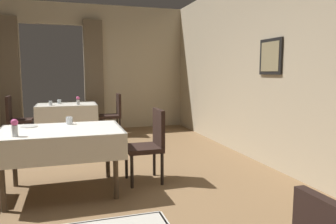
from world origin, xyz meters
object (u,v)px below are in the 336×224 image
object	(u,v)px
chair_far_left	(16,117)
glass_far_b	(59,102)
dining_table_mid	(61,137)
flower_vase_mid	(15,127)
dining_table_far	(67,109)
plate_mid_b	(29,126)
chair_far_right	(113,113)
chair_mid_right	(150,142)
glass_far_c	(51,103)
glass_mid_c	(69,121)
flower_vase_far	(78,100)

from	to	relation	value
chair_far_left	glass_far_b	distance (m)	0.88
dining_table_mid	flower_vase_mid	distance (m)	0.57
dining_table_far	plate_mid_b	size ratio (longest dim) A/B	6.06
dining_table_mid	chair_far_left	world-z (taller)	chair_far_left
chair_far_right	dining_table_far	bearing A→B (deg)	-173.22
chair_mid_right	flower_vase_mid	distance (m)	1.58
dining_table_mid	chair_mid_right	xyz separation A→B (m)	(1.07, 0.07, -0.14)
flower_vase_mid	chair_far_left	bearing A→B (deg)	98.27
dining_table_mid	plate_mid_b	world-z (taller)	plate_mid_b
dining_table_mid	glass_far_b	world-z (taller)	glass_far_b
chair_mid_right	glass_far_c	size ratio (longest dim) A/B	10.36
dining_table_mid	chair_mid_right	bearing A→B (deg)	4.01
chair_far_left	glass_far_b	bearing A→B (deg)	0.67
dining_table_mid	glass_mid_c	world-z (taller)	glass_mid_c
glass_far_c	dining_table_mid	bearing A→B (deg)	-84.96
dining_table_mid	dining_table_far	size ratio (longest dim) A/B	1.15
dining_table_far	glass_mid_c	world-z (taller)	glass_mid_c
flower_vase_far	glass_far_b	distance (m)	0.50
plate_mid_b	glass_far_c	world-z (taller)	glass_far_c
glass_mid_c	glass_far_b	size ratio (longest dim) A/B	1.03
chair_mid_right	glass_far_c	xyz separation A→B (m)	(-1.32, 2.76, 0.28)
dining_table_far	flower_vase_far	size ratio (longest dim) A/B	6.91
chair_far_right	glass_far_c	bearing A→B (deg)	-164.09
chair_mid_right	chair_far_right	xyz separation A→B (m)	(-0.04, 3.12, 0.00)
dining_table_mid	glass_mid_c	xyz separation A→B (m)	(0.09, 0.33, 0.14)
chair_mid_right	glass_mid_c	distance (m)	1.05
glass_far_c	dining_table_far	bearing A→B (deg)	39.56
dining_table_far	flower_vase_mid	bearing A→B (deg)	-98.07
glass_far_c	plate_mid_b	bearing A→B (deg)	-92.60
dining_table_far	dining_table_mid	bearing A→B (deg)	-90.93
chair_mid_right	plate_mid_b	world-z (taller)	chair_mid_right
flower_vase_far	glass_far_c	world-z (taller)	flower_vase_far
chair_mid_right	flower_vase_mid	size ratio (longest dim) A/B	5.15
glass_mid_c	glass_far_c	xyz separation A→B (m)	(-0.34, 2.50, -0.00)
plate_mid_b	glass_far_c	size ratio (longest dim) A/B	2.18
chair_far_right	glass_mid_c	world-z (taller)	chair_far_right
dining_table_mid	glass_mid_c	bearing A→B (deg)	74.11
glass_far_b	glass_far_c	xyz separation A→B (m)	(-0.16, -0.27, -0.00)
glass_far_b	flower_vase_far	bearing A→B (deg)	-43.73
glass_far_c	chair_far_left	bearing A→B (deg)	159.00
chair_far_right	flower_vase_far	world-z (taller)	chair_far_right
dining_table_far	glass_far_b	xyz separation A→B (m)	(-0.14, 0.02, 0.15)
dining_table_mid	chair_mid_right	distance (m)	1.08
flower_vase_mid	flower_vase_far	bearing A→B (deg)	77.12
flower_vase_mid	glass_far_b	bearing A→B (deg)	84.33
chair_far_right	flower_vase_mid	xyz separation A→B (m)	(-1.46, -3.51, 0.33)
chair_far_right	glass_far_b	distance (m)	1.16
glass_far_b	plate_mid_b	bearing A→B (deg)	-95.52
glass_far_b	chair_far_right	bearing A→B (deg)	4.81
dining_table_far	glass_far_c	world-z (taller)	glass_far_c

